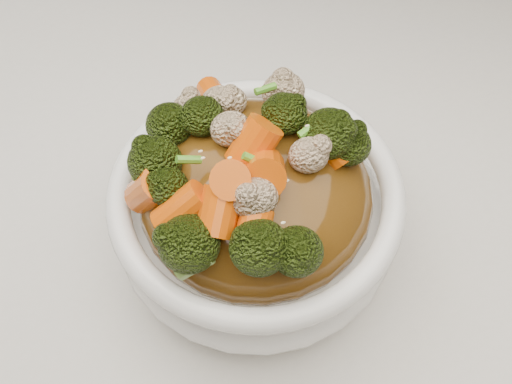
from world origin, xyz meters
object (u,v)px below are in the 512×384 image
object	(u,v)px
broccoli	(256,142)
carrots	(256,141)
bowl	(256,215)
dining_table	(206,349)

from	to	relation	value
broccoli	carrots	bearing A→B (deg)	0.00
carrots	bowl	bearing A→B (deg)	135.00
carrots	broccoli	size ratio (longest dim) A/B	1.00
dining_table	broccoli	xyz separation A→B (m)	(0.06, -0.06, 0.51)
bowl	broccoli	world-z (taller)	broccoli
dining_table	bowl	distance (m)	0.43
broccoli	dining_table	bearing A→B (deg)	133.54
dining_table	carrots	size ratio (longest dim) A/B	6.75
dining_table	carrots	bearing A→B (deg)	-46.46
dining_table	carrots	xyz separation A→B (m)	(0.06, -0.06, 0.51)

